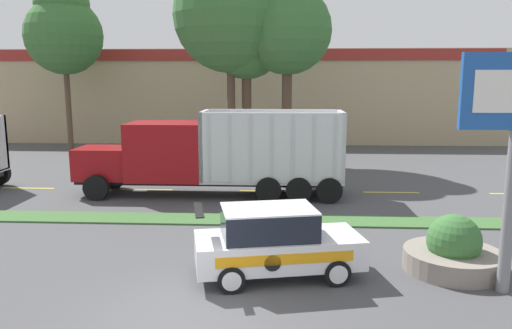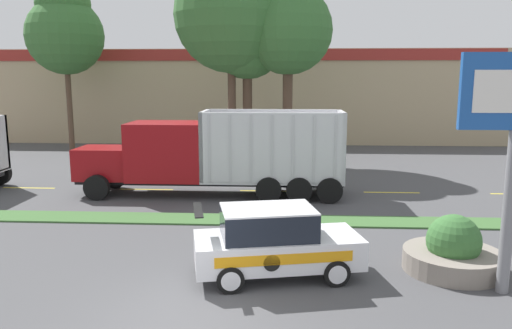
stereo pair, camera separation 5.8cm
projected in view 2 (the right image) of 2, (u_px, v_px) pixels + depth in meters
ground_plane at (187, 322)px, 10.19m from camera, size 600.00×600.00×0.00m
grass_verge at (227, 220)px, 17.41m from camera, size 120.00×1.33×0.06m
centre_line_3 at (29, 188)px, 22.53m from camera, size 2.40×0.14×0.01m
centre_line_4 at (147, 189)px, 22.23m from camera, size 2.40×0.14×0.01m
centre_line_5 at (267, 191)px, 21.93m from camera, size 2.40×0.14×0.01m
centre_line_6 at (392, 192)px, 21.63m from camera, size 2.40×0.14×0.01m
dump_truck_lead at (191, 157)px, 20.95m from camera, size 11.20×2.57×3.57m
rally_car at (274, 242)px, 12.37m from camera, size 4.37×2.56×1.81m
stone_planter at (453, 252)px, 12.81m from camera, size 2.49×2.49×1.48m
store_building_backdrop at (241, 95)px, 42.46m from camera, size 40.55×12.10×6.99m
tree_behind_left at (288, 22)px, 27.58m from camera, size 4.94×4.94×11.23m
tree_behind_centre at (65, 28)px, 32.76m from camera, size 5.04×5.04×11.41m
tree_behind_right at (231, 3)px, 27.93m from camera, size 6.47×6.47×13.25m
tree_behind_far_right at (247, 33)px, 28.51m from camera, size 4.43×4.43×10.36m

